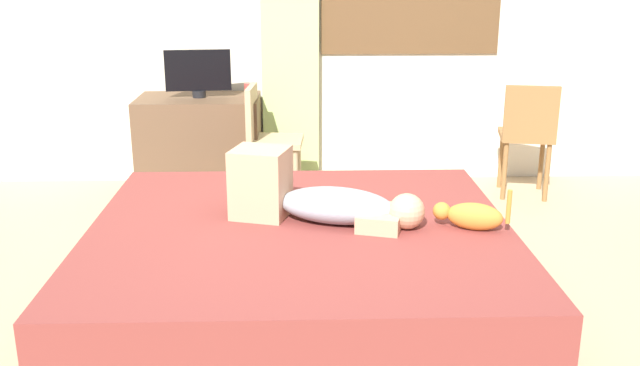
# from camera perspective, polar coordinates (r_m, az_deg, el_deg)

# --- Properties ---
(ground_plane) EXTENTS (16.00, 16.00, 0.00)m
(ground_plane) POSITION_cam_1_polar(r_m,az_deg,el_deg) (3.48, -0.30, -11.83)
(ground_plane) COLOR tan
(bed) EXTENTS (2.06, 1.93, 0.49)m
(bed) POSITION_cam_1_polar(r_m,az_deg,el_deg) (3.48, -1.55, -7.29)
(bed) COLOR #38383D
(bed) RESTS_ON ground
(person_lying) EXTENTS (0.93, 0.48, 0.34)m
(person_lying) POSITION_cam_1_polar(r_m,az_deg,el_deg) (3.42, -0.29, -1.22)
(person_lying) COLOR #8C939E
(person_lying) RESTS_ON bed
(cat) EXTENTS (0.34, 0.19, 0.21)m
(cat) POSITION_cam_1_polar(r_m,az_deg,el_deg) (3.39, 12.02, -2.57)
(cat) COLOR #C67A2D
(cat) RESTS_ON bed
(desk) EXTENTS (0.90, 0.56, 0.74)m
(desk) POSITION_cam_1_polar(r_m,az_deg,el_deg) (5.45, -9.59, 2.98)
(desk) COLOR brown
(desk) RESTS_ON ground
(tv_monitor) EXTENTS (0.48, 0.10, 0.35)m
(tv_monitor) POSITION_cam_1_polar(r_m,az_deg,el_deg) (5.34, -9.77, 8.72)
(tv_monitor) COLOR black
(tv_monitor) RESTS_ON desk
(cup) EXTENTS (0.07, 0.07, 0.10)m
(cup) POSITION_cam_1_polar(r_m,az_deg,el_deg) (5.35, -5.75, 7.46)
(cup) COLOR #B23D38
(cup) RESTS_ON desk
(chair_by_desk) EXTENTS (0.41, 0.41, 0.86)m
(chair_by_desk) POSITION_cam_1_polar(r_m,az_deg,el_deg) (5.14, -4.36, 3.89)
(chair_by_desk) COLOR tan
(chair_by_desk) RESTS_ON ground
(chair_spare) EXTENTS (0.44, 0.44, 0.86)m
(chair_spare) POSITION_cam_1_polar(r_m,az_deg,el_deg) (5.45, 16.35, 4.01)
(chair_spare) COLOR brown
(chair_spare) RESTS_ON ground
(curtain_left) EXTENTS (0.44, 0.06, 2.31)m
(curtain_left) POSITION_cam_1_polar(r_m,az_deg,el_deg) (5.54, -2.43, 11.67)
(curtain_left) COLOR #ADCC75
(curtain_left) RESTS_ON ground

